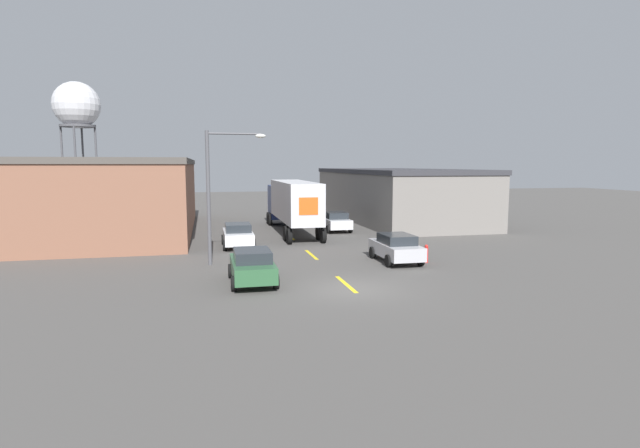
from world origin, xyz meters
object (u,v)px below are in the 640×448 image
object	(u,v)px
parked_car_right_near	(396,247)
fire_hydrant	(426,254)
parked_car_right_far	(335,221)
water_tower	(77,106)
street_lamp	(217,186)
parked_car_left_near	(252,266)
semi_truck	(292,202)
parked_car_left_far	(238,235)

from	to	relation	value
parked_car_right_near	fire_hydrant	size ratio (longest dim) A/B	4.15
parked_car_right_far	water_tower	bearing A→B (deg)	126.83
street_lamp	water_tower	bearing A→B (deg)	110.03
parked_car_right_near	parked_car_left_near	xyz separation A→B (m)	(-8.16, -3.24, 0.00)
parked_car_left_near	water_tower	distance (m)	57.13
parked_car_left_near	semi_truck	bearing A→B (deg)	74.36
parked_car_left_near	parked_car_right_far	xyz separation A→B (m)	(8.16, 16.48, 0.00)
semi_truck	parked_car_left_near	world-z (taller)	semi_truck
semi_truck	parked_car_right_near	size ratio (longest dim) A/B	3.31
semi_truck	water_tower	xyz separation A→B (m)	(-23.45, 35.94, 10.78)
water_tower	street_lamp	distance (m)	51.66
street_lamp	parked_car_left_near	bearing A→B (deg)	-73.53
water_tower	parked_car_right_near	bearing A→B (deg)	-61.29
parked_car_right_far	parked_car_left_far	bearing A→B (deg)	-142.61
parked_car_left_near	street_lamp	world-z (taller)	street_lamp
semi_truck	parked_car_left_near	xyz separation A→B (m)	(-4.63, -16.55, -1.63)
parked_car_left_near	parked_car_right_far	size ratio (longest dim) A/B	1.00
parked_car_left_far	parked_car_right_near	bearing A→B (deg)	-40.62
semi_truck	parked_car_left_far	distance (m)	7.99
parked_car_right_near	fire_hydrant	world-z (taller)	parked_car_right_near
parked_car_right_near	parked_car_left_far	size ratio (longest dim) A/B	1.00
parked_car_right_far	fire_hydrant	size ratio (longest dim) A/B	4.15
parked_car_left_near	street_lamp	distance (m)	5.97
semi_truck	parked_car_right_near	distance (m)	13.86
parked_car_left_far	parked_car_right_far	bearing A→B (deg)	37.39
semi_truck	water_tower	distance (m)	44.25
parked_car_right_far	fire_hydrant	distance (m)	13.85
fire_hydrant	street_lamp	bearing A→B (deg)	169.90
parked_car_right_near	water_tower	bearing A→B (deg)	118.71
parked_car_right_near	parked_car_left_near	world-z (taller)	same
street_lamp	parked_car_right_far	bearing A→B (deg)	50.99
parked_car_right_near	water_tower	size ratio (longest dim) A/B	0.25
parked_car_left_near	street_lamp	size ratio (longest dim) A/B	0.58
water_tower	fire_hydrant	world-z (taller)	water_tower
semi_truck	parked_car_right_near	bearing A→B (deg)	-74.86
parked_car_right_far	fire_hydrant	bearing A→B (deg)	-83.57
water_tower	street_lamp	world-z (taller)	water_tower
semi_truck	parked_car_right_far	xyz separation A→B (m)	(3.53, -0.07, -1.63)
parked_car_right_near	parked_car_right_far	xyz separation A→B (m)	(0.00, 13.23, 0.00)
water_tower	fire_hydrant	xyz separation A→B (m)	(28.53, -49.77, -12.73)
semi_truck	parked_car_left_far	xyz separation A→B (m)	(-4.63, -6.31, -1.63)
semi_truck	water_tower	size ratio (longest dim) A/B	0.83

